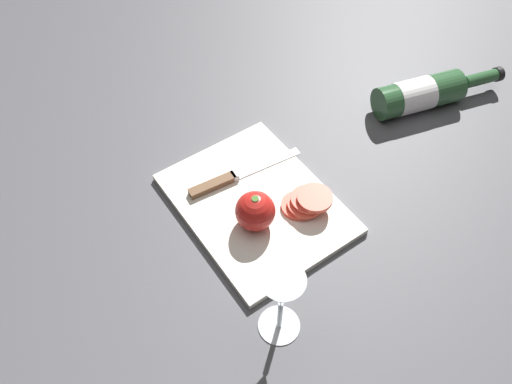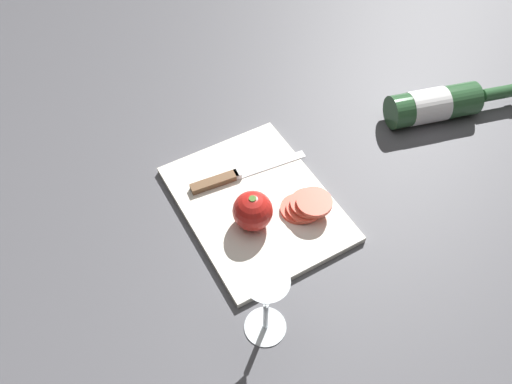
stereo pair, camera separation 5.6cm
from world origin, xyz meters
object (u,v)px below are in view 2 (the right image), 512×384
(wine_glass, at_px, (266,296))
(whole_tomato, at_px, (253,211))
(tomato_slice_stack_near, at_px, (306,205))
(wine_bottle, at_px, (437,104))
(knife, at_px, (226,179))

(wine_glass, distance_m, whole_tomato, 0.22)
(whole_tomato, relative_size, tomato_slice_stack_near, 0.83)
(wine_bottle, bearing_deg, tomato_slice_stack_near, 102.07)
(wine_bottle, xyz_separation_m, tomato_slice_stack_near, (-0.09, 0.42, -0.01))
(wine_glass, bearing_deg, knife, -15.49)
(tomato_slice_stack_near, bearing_deg, wine_glass, 131.10)
(wine_glass, xyz_separation_m, knife, (0.31, -0.09, -0.10))
(wine_bottle, height_order, wine_glass, wine_glass)
(tomato_slice_stack_near, bearing_deg, whole_tomato, 75.46)
(knife, xyz_separation_m, tomato_slice_stack_near, (-0.15, -0.10, 0.01))
(knife, bearing_deg, wine_bottle, -0.73)
(wine_glass, bearing_deg, tomato_slice_stack_near, -48.90)
(whole_tomato, bearing_deg, wine_bottle, -83.21)
(whole_tomato, bearing_deg, wine_glass, 156.45)
(whole_tomato, bearing_deg, tomato_slice_stack_near, -104.54)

